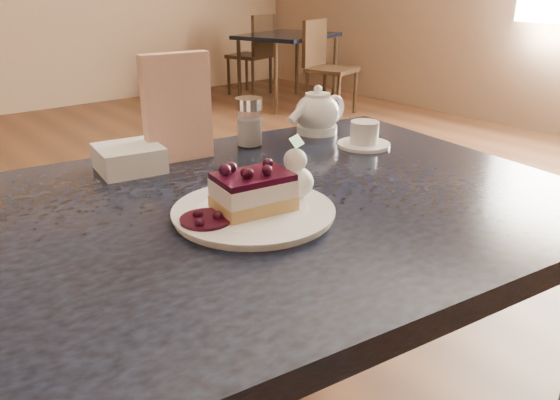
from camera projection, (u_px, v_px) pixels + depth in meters
main_table at (241, 247)px, 0.99m from camera, size 1.36×1.01×0.78m
dessert_plate at (254, 212)px, 0.92m from camera, size 0.27×0.27×0.01m
cheesecake_slice at (253, 192)px, 0.90m from camera, size 0.14×0.11×0.06m
whipped_cream at (295, 182)px, 0.95m from camera, size 0.07×0.07×0.06m
berry_sauce at (206, 220)px, 0.87m from camera, size 0.08×0.08×0.01m
tea_set at (326, 118)px, 1.37m from camera, size 0.17×0.28×0.11m
menu_card at (177, 108)px, 1.16m from camera, size 0.15×0.05×0.23m
sugar_shaker at (249, 122)px, 1.28m from camera, size 0.06×0.06×0.12m
napkin_stack at (129, 158)px, 1.13m from camera, size 0.14×0.14×0.05m
bg_table_far_right at (287, 97)px, 5.48m from camera, size 1.07×1.63×1.09m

